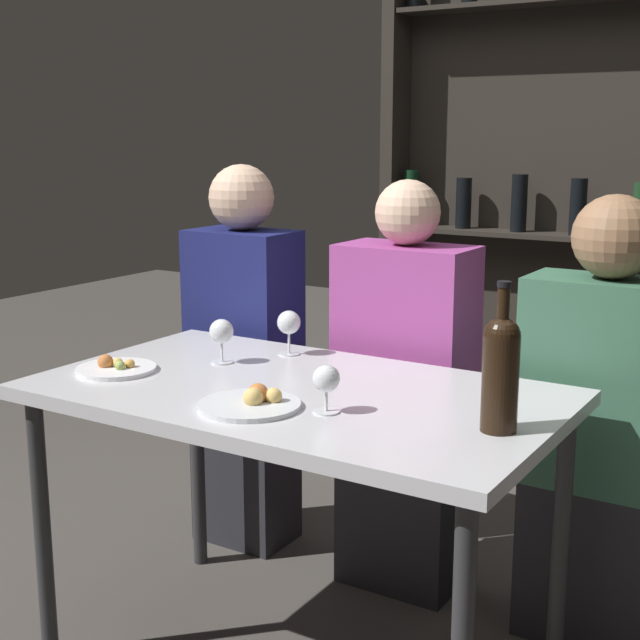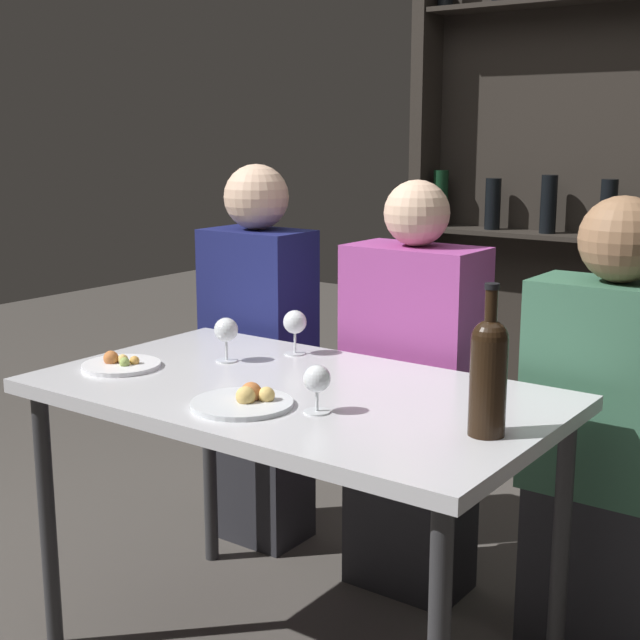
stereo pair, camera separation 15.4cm
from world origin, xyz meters
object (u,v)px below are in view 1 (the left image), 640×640
at_px(food_plate_0, 253,403).
at_px(food_plate_1, 116,368).
at_px(wine_glass_0, 289,324).
at_px(wine_glass_1, 221,333).
at_px(seated_person_left, 244,365).
at_px(wine_glass_2, 326,381).
at_px(wine_bottle, 501,368).
at_px(seated_person_center, 404,402).
at_px(seated_person_right, 601,438).

xyz_separation_m(food_plate_0, food_plate_1, (-0.49, 0.06, -0.00)).
height_order(wine_glass_0, food_plate_1, wine_glass_0).
xyz_separation_m(wine_glass_1, seated_person_left, (-0.26, 0.45, -0.23)).
bearing_deg(wine_glass_0, wine_glass_2, -47.34).
relative_size(wine_glass_1, food_plate_0, 0.51).
height_order(wine_bottle, wine_glass_1, wine_bottle).
distance_m(food_plate_0, seated_person_left, 0.94).
bearing_deg(seated_person_center, wine_glass_0, -129.16).
bearing_deg(seated_person_right, wine_glass_0, -161.06).
relative_size(wine_bottle, food_plate_0, 1.35).
bearing_deg(food_plate_0, seated_person_center, 88.36).
xyz_separation_m(wine_glass_1, seated_person_right, (0.91, 0.45, -0.27)).
relative_size(wine_glass_0, wine_glass_2, 1.15).
height_order(wine_glass_2, seated_person_right, seated_person_right).
bearing_deg(wine_bottle, wine_glass_0, 157.06).
xyz_separation_m(wine_glass_1, food_plate_0, (0.31, -0.28, -0.07)).
bearing_deg(food_plate_1, wine_glass_0, 53.68).
xyz_separation_m(wine_glass_0, food_plate_0, (0.21, -0.46, -0.08)).
distance_m(wine_glass_2, seated_person_left, 1.02).
height_order(wine_glass_1, seated_person_left, seated_person_left).
xyz_separation_m(wine_bottle, seated_person_center, (-0.51, 0.59, -0.31)).
bearing_deg(wine_glass_1, seated_person_right, 26.33).
xyz_separation_m(wine_glass_0, wine_glass_2, (0.37, -0.40, -0.01)).
bearing_deg(wine_glass_2, seated_person_left, 137.33).
relative_size(wine_glass_1, food_plate_1, 0.58).
bearing_deg(seated_person_center, food_plate_1, -127.53).
bearing_deg(seated_person_center, seated_person_left, 180.00).
relative_size(wine_glass_2, food_plate_1, 0.53).
distance_m(wine_glass_2, seated_person_center, 0.73).
relative_size(food_plate_1, seated_person_right, 0.17).
bearing_deg(wine_glass_0, wine_bottle, -22.94).
bearing_deg(seated_person_left, food_plate_0, -52.01).
bearing_deg(food_plate_1, wine_glass_1, 49.63).
relative_size(food_plate_0, food_plate_1, 1.13).
distance_m(food_plate_0, seated_person_center, 0.76).
bearing_deg(food_plate_1, seated_person_center, 52.47).
distance_m(wine_glass_1, wine_glass_2, 0.52).
height_order(seated_person_left, seated_person_center, seated_person_left).
relative_size(wine_glass_0, food_plate_0, 0.53).
distance_m(wine_glass_1, food_plate_1, 0.29).
xyz_separation_m(wine_glass_0, seated_person_right, (0.81, 0.28, -0.27)).
distance_m(wine_glass_0, seated_person_left, 0.52).
height_order(wine_bottle, food_plate_0, wine_bottle).
bearing_deg(food_plate_1, wine_glass_2, -0.63).
bearing_deg(wine_glass_0, seated_person_right, 18.94).
bearing_deg(seated_person_left, seated_person_right, 0.00).
bearing_deg(seated_person_left, wine_bottle, -28.12).
bearing_deg(wine_glass_1, food_plate_1, -130.37).
distance_m(food_plate_0, food_plate_1, 0.50).
distance_m(wine_glass_2, food_plate_1, 0.66).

